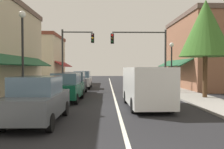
{
  "coord_description": "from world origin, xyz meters",
  "views": [
    {
      "loc": [
        -0.58,
        -3.96,
        2.08
      ],
      "look_at": [
        -0.11,
        15.62,
        1.54
      ],
      "focal_mm": 38.05,
      "sensor_mm": 36.0,
      "label": 1
    }
  ],
  "objects_px": {
    "street_lamp_left_near": "(23,43)",
    "van_in_lane": "(146,86)",
    "parked_car_nearest_left": "(38,100)",
    "parked_car_second_left": "(67,87)",
    "traffic_signal_mast_arm": "(146,49)",
    "street_lamp_right_mid": "(172,58)",
    "parked_car_third_left": "(74,83)",
    "tree_right_near": "(205,28)",
    "parked_car_far_left": "(82,80)",
    "traffic_signal_left_corner": "(73,50)"
  },
  "relations": [
    {
      "from": "parked_car_second_left",
      "to": "street_lamp_left_near",
      "type": "relative_size",
      "value": 0.81
    },
    {
      "from": "traffic_signal_mast_arm",
      "to": "street_lamp_left_near",
      "type": "xyz_separation_m",
      "value": [
        -8.04,
        -8.7,
        -0.4
      ]
    },
    {
      "from": "parked_car_third_left",
      "to": "street_lamp_left_near",
      "type": "height_order",
      "value": "street_lamp_left_near"
    },
    {
      "from": "street_lamp_left_near",
      "to": "tree_right_near",
      "type": "height_order",
      "value": "tree_right_near"
    },
    {
      "from": "parked_car_third_left",
      "to": "parked_car_far_left",
      "type": "relative_size",
      "value": 1.0
    },
    {
      "from": "van_in_lane",
      "to": "tree_right_near",
      "type": "relative_size",
      "value": 0.79
    },
    {
      "from": "van_in_lane",
      "to": "tree_right_near",
      "type": "bearing_deg",
      "value": 34.35
    },
    {
      "from": "traffic_signal_mast_arm",
      "to": "street_lamp_left_near",
      "type": "distance_m",
      "value": 11.86
    },
    {
      "from": "parked_car_nearest_left",
      "to": "traffic_signal_left_corner",
      "type": "xyz_separation_m",
      "value": [
        -0.62,
        13.93,
        2.94
      ]
    },
    {
      "from": "street_lamp_left_near",
      "to": "street_lamp_right_mid",
      "type": "distance_m",
      "value": 12.08
    },
    {
      "from": "traffic_signal_left_corner",
      "to": "street_lamp_right_mid",
      "type": "xyz_separation_m",
      "value": [
        8.65,
        -3.31,
        -0.93
      ]
    },
    {
      "from": "traffic_signal_left_corner",
      "to": "street_lamp_right_mid",
      "type": "bearing_deg",
      "value": -20.9
    },
    {
      "from": "traffic_signal_mast_arm",
      "to": "street_lamp_right_mid",
      "type": "xyz_separation_m",
      "value": [
        1.83,
        -1.76,
        -0.92
      ]
    },
    {
      "from": "traffic_signal_left_corner",
      "to": "street_lamp_right_mid",
      "type": "distance_m",
      "value": 9.31
    },
    {
      "from": "tree_right_near",
      "to": "traffic_signal_mast_arm",
      "type": "bearing_deg",
      "value": 118.13
    },
    {
      "from": "traffic_signal_left_corner",
      "to": "parked_car_nearest_left",
      "type": "bearing_deg",
      "value": -87.47
    },
    {
      "from": "street_lamp_left_near",
      "to": "van_in_lane",
      "type": "bearing_deg",
      "value": -1.81
    },
    {
      "from": "parked_car_nearest_left",
      "to": "street_lamp_right_mid",
      "type": "xyz_separation_m",
      "value": [
        8.04,
        10.62,
        2.0
      ]
    },
    {
      "from": "parked_car_far_left",
      "to": "street_lamp_left_near",
      "type": "xyz_separation_m",
      "value": [
        -1.97,
        -11.59,
        2.53
      ]
    },
    {
      "from": "traffic_signal_left_corner",
      "to": "street_lamp_right_mid",
      "type": "height_order",
      "value": "traffic_signal_left_corner"
    },
    {
      "from": "tree_right_near",
      "to": "parked_car_second_left",
      "type": "bearing_deg",
      "value": -174.33
    },
    {
      "from": "parked_car_nearest_left",
      "to": "street_lamp_right_mid",
      "type": "distance_m",
      "value": 13.47
    },
    {
      "from": "parked_car_third_left",
      "to": "street_lamp_left_near",
      "type": "bearing_deg",
      "value": -107.64
    },
    {
      "from": "traffic_signal_mast_arm",
      "to": "street_lamp_left_near",
      "type": "relative_size",
      "value": 1.09
    },
    {
      "from": "traffic_signal_mast_arm",
      "to": "street_lamp_left_near",
      "type": "bearing_deg",
      "value": -132.74
    },
    {
      "from": "van_in_lane",
      "to": "traffic_signal_left_corner",
      "type": "height_order",
      "value": "traffic_signal_left_corner"
    },
    {
      "from": "traffic_signal_left_corner",
      "to": "street_lamp_left_near",
      "type": "relative_size",
      "value": 1.14
    },
    {
      "from": "parked_car_third_left",
      "to": "parked_car_far_left",
      "type": "bearing_deg",
      "value": 88.3
    },
    {
      "from": "parked_car_far_left",
      "to": "tree_right_near",
      "type": "bearing_deg",
      "value": -43.65
    },
    {
      "from": "parked_car_third_left",
      "to": "street_lamp_right_mid",
      "type": "height_order",
      "value": "street_lamp_right_mid"
    },
    {
      "from": "parked_car_second_left",
      "to": "street_lamp_right_mid",
      "type": "distance_m",
      "value": 9.46
    },
    {
      "from": "parked_car_nearest_left",
      "to": "parked_car_second_left",
      "type": "relative_size",
      "value": 0.99
    },
    {
      "from": "parked_car_far_left",
      "to": "parked_car_nearest_left",
      "type": "bearing_deg",
      "value": -90.97
    },
    {
      "from": "parked_car_second_left",
      "to": "traffic_signal_mast_arm",
      "type": "xyz_separation_m",
      "value": [
        6.08,
        6.55,
        2.93
      ]
    },
    {
      "from": "van_in_lane",
      "to": "street_lamp_left_near",
      "type": "xyz_separation_m",
      "value": [
        -6.53,
        0.21,
        2.26
      ]
    },
    {
      "from": "parked_car_nearest_left",
      "to": "parked_car_second_left",
      "type": "distance_m",
      "value": 5.84
    },
    {
      "from": "parked_car_second_left",
      "to": "tree_right_near",
      "type": "distance_m",
      "value": 9.92
    },
    {
      "from": "van_in_lane",
      "to": "traffic_signal_mast_arm",
      "type": "bearing_deg",
      "value": 78.95
    },
    {
      "from": "parked_car_nearest_left",
      "to": "traffic_signal_mast_arm",
      "type": "relative_size",
      "value": 0.74
    },
    {
      "from": "street_lamp_right_mid",
      "to": "parked_car_third_left",
      "type": "bearing_deg",
      "value": -175.08
    },
    {
      "from": "parked_car_nearest_left",
      "to": "parked_car_third_left",
      "type": "height_order",
      "value": "same"
    },
    {
      "from": "parked_car_second_left",
      "to": "traffic_signal_left_corner",
      "type": "bearing_deg",
      "value": 96.66
    },
    {
      "from": "parked_car_nearest_left",
      "to": "van_in_lane",
      "type": "relative_size",
      "value": 0.79
    },
    {
      "from": "parked_car_second_left",
      "to": "traffic_signal_mast_arm",
      "type": "height_order",
      "value": "traffic_signal_mast_arm"
    },
    {
      "from": "traffic_signal_left_corner",
      "to": "tree_right_near",
      "type": "relative_size",
      "value": 0.87
    },
    {
      "from": "traffic_signal_mast_arm",
      "to": "traffic_signal_left_corner",
      "type": "xyz_separation_m",
      "value": [
        -6.83,
        1.54,
        0.01
      ]
    },
    {
      "from": "parked_car_second_left",
      "to": "tree_right_near",
      "type": "height_order",
      "value": "tree_right_near"
    },
    {
      "from": "parked_car_second_left",
      "to": "traffic_signal_mast_arm",
      "type": "distance_m",
      "value": 9.4
    },
    {
      "from": "parked_car_second_left",
      "to": "street_lamp_left_near",
      "type": "xyz_separation_m",
      "value": [
        -1.96,
        -2.15,
        2.53
      ]
    },
    {
      "from": "parked_car_third_left",
      "to": "traffic_signal_left_corner",
      "type": "height_order",
      "value": "traffic_signal_left_corner"
    }
  ]
}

